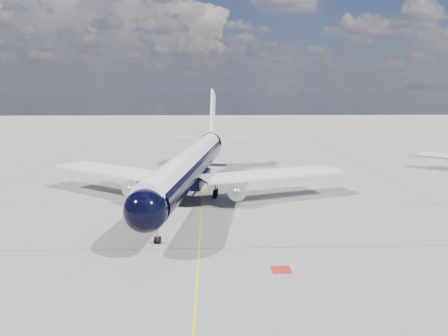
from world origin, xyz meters
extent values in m
plane|color=gray|center=(0.00, 30.00, 0.00)|extent=(320.00, 320.00, 0.00)
cube|color=yellow|center=(0.00, 25.00, 0.00)|extent=(0.16, 160.00, 0.01)
cube|color=maroon|center=(6.80, -10.00, 0.00)|extent=(1.60, 1.60, 0.01)
cylinder|color=black|center=(-1.63, 13.02, 4.25)|extent=(9.21, 38.65, 3.85)
sphere|color=black|center=(-4.47, -7.04, 4.25)|extent=(4.35, 4.35, 3.85)
cone|color=black|center=(1.71, 36.59, 4.86)|extent=(4.80, 7.56, 3.85)
cylinder|color=white|center=(-1.63, 13.02, 5.22)|extent=(8.65, 40.54, 3.00)
cube|color=black|center=(-4.50, -7.24, 4.81)|extent=(2.58, 1.54, 0.56)
cube|color=white|center=(-11.95, 16.02, 3.34)|extent=(18.70, 15.54, 0.32)
cube|color=white|center=(9.12, 13.03, 3.34)|extent=(20.01, 11.39, 0.32)
cube|color=black|center=(-1.63, 13.02, 2.84)|extent=(5.63, 10.63, 1.01)
cylinder|color=#B2B2BA|center=(-8.43, 11.94, 2.18)|extent=(2.90, 4.93, 2.27)
cylinder|color=#B2B2BA|center=(4.61, 10.09, 2.18)|extent=(2.90, 4.93, 2.27)
sphere|color=gray|center=(-8.73, 9.83, 2.18)|extent=(1.26, 1.26, 1.11)
sphere|color=gray|center=(4.31, 7.99, 2.18)|extent=(1.26, 1.26, 1.11)
cube|color=white|center=(-8.40, 12.14, 2.94)|extent=(0.67, 3.24, 1.11)
cube|color=white|center=(4.64, 10.29, 2.94)|extent=(0.67, 3.24, 1.11)
cube|color=white|center=(1.64, 36.09, 10.03)|extent=(1.22, 6.41, 8.64)
cube|color=white|center=(1.71, 36.59, 5.67)|extent=(13.49, 5.05, 0.22)
cylinder|color=gray|center=(-3.97, -3.53, 1.27)|extent=(0.21, 0.21, 2.13)
cylinder|color=black|center=(-4.17, -3.50, 0.35)|extent=(0.28, 0.73, 0.71)
cylinder|color=black|center=(-3.77, -3.56, 0.35)|extent=(0.28, 0.73, 0.71)
cylinder|color=gray|center=(-4.62, 14.98, 1.37)|extent=(0.30, 0.30, 1.92)
cylinder|color=gray|center=(1.79, 14.07, 1.37)|extent=(0.30, 0.30, 1.92)
cylinder|color=black|center=(-4.70, 14.43, 0.56)|extent=(0.61, 1.17, 1.11)
cylinder|color=black|center=(-4.55, 15.53, 0.56)|extent=(0.61, 1.17, 1.11)
cylinder|color=black|center=(1.72, 13.52, 0.56)|extent=(0.61, 1.17, 1.11)
cylinder|color=black|center=(1.87, 14.62, 0.56)|extent=(0.61, 1.17, 1.11)
camera|label=1|loc=(1.03, -43.20, 14.61)|focal=35.00mm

